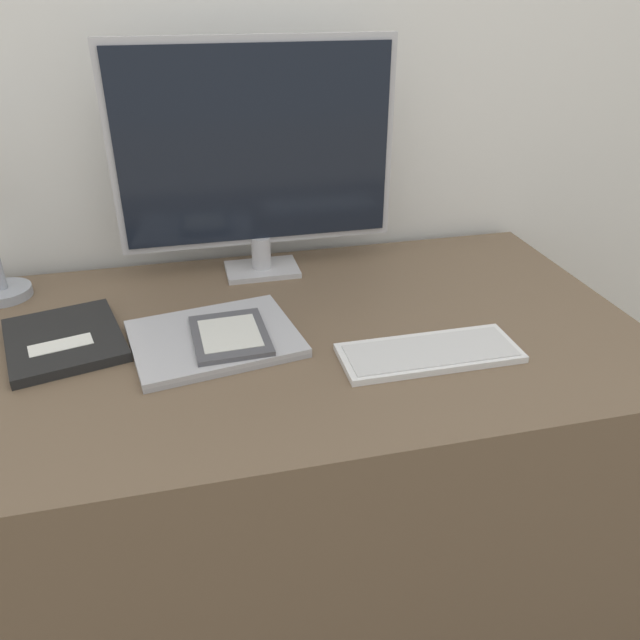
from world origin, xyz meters
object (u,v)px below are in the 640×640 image
at_px(laptop, 214,339).
at_px(notebook, 64,340).
at_px(monitor, 256,154).
at_px(keyboard, 429,353).
at_px(ereader, 230,335).

bearing_deg(laptop, notebook, 167.79).
bearing_deg(laptop, monitor, 65.76).
height_order(keyboard, notebook, notebook).
height_order(ereader, notebook, ereader).
height_order(monitor, keyboard, monitor).
bearing_deg(laptop, ereader, -33.28).
bearing_deg(ereader, notebook, 165.56).
xyz_separation_m(monitor, keyboard, (0.23, -0.43, -0.26)).
distance_m(keyboard, laptop, 0.39).
bearing_deg(keyboard, notebook, 163.04).
relative_size(monitor, ereader, 3.41).
height_order(keyboard, laptop, laptop).
height_order(monitor, ereader, monitor).
distance_m(monitor, ereader, 0.41).
bearing_deg(keyboard, monitor, 118.43).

